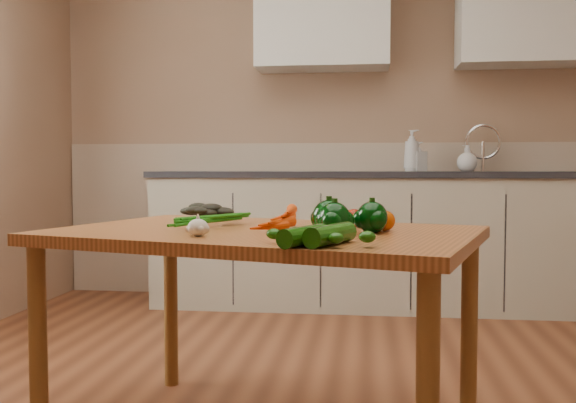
# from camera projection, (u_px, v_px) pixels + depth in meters

# --- Properties ---
(room) EXTENTS (4.04, 5.04, 2.64)m
(room) POSITION_uv_depth(u_px,v_px,m) (309.00, 76.00, 2.26)
(room) COLOR brown
(room) RESTS_ON ground
(counter_run) EXTENTS (2.84, 0.64, 1.14)m
(counter_run) POSITION_uv_depth(u_px,v_px,m) (367.00, 238.00, 4.28)
(counter_run) COLOR #AFA892
(counter_run) RESTS_ON ground
(upper_cabinets) EXTENTS (2.15, 0.35, 0.70)m
(upper_cabinets) POSITION_uv_depth(u_px,v_px,m) (414.00, 15.00, 4.29)
(upper_cabinets) COLOR silver
(upper_cabinets) RESTS_ON room
(table) EXTENTS (1.53, 1.20, 0.72)m
(table) POSITION_uv_depth(u_px,v_px,m) (264.00, 254.00, 2.12)
(table) COLOR #AF6432
(table) RESTS_ON ground
(soap_bottle_a) EXTENTS (0.15, 0.15, 0.28)m
(soap_bottle_a) POSITION_uv_depth(u_px,v_px,m) (412.00, 151.00, 4.29)
(soap_bottle_a) COLOR silver
(soap_bottle_a) RESTS_ON counter_run
(soap_bottle_b) EXTENTS (0.13, 0.13, 0.20)m
(soap_bottle_b) POSITION_uv_depth(u_px,v_px,m) (418.00, 157.00, 4.30)
(soap_bottle_b) COLOR silver
(soap_bottle_b) RESTS_ON counter_run
(soap_bottle_c) EXTENTS (0.14, 0.14, 0.17)m
(soap_bottle_c) POSITION_uv_depth(u_px,v_px,m) (467.00, 158.00, 4.26)
(soap_bottle_c) COLOR silver
(soap_bottle_c) RESTS_ON counter_run
(carrot_bunch) EXTENTS (0.29, 0.25, 0.07)m
(carrot_bunch) POSITION_uv_depth(u_px,v_px,m) (258.00, 219.00, 2.14)
(carrot_bunch) COLOR #E84405
(carrot_bunch) RESTS_ON table
(leafy_greens) EXTENTS (0.19, 0.17, 0.10)m
(leafy_greens) POSITION_uv_depth(u_px,v_px,m) (203.00, 208.00, 2.47)
(leafy_greens) COLOR black
(leafy_greens) RESTS_ON table
(garlic_bulb) EXTENTS (0.06, 0.06, 0.05)m
(garlic_bulb) POSITION_uv_depth(u_px,v_px,m) (198.00, 228.00, 1.90)
(garlic_bulb) COLOR silver
(garlic_bulb) RESTS_ON table
(pepper_a) EXTENTS (0.10, 0.10, 0.10)m
(pepper_a) POSITION_uv_depth(u_px,v_px,m) (329.00, 217.00, 1.96)
(pepper_a) COLOR black
(pepper_a) RESTS_ON table
(pepper_b) EXTENTS (0.10, 0.10, 0.10)m
(pepper_b) POSITION_uv_depth(u_px,v_px,m) (372.00, 217.00, 2.00)
(pepper_b) COLOR black
(pepper_b) RESTS_ON table
(pepper_c) EXTENTS (0.10, 0.10, 0.10)m
(pepper_c) POSITION_uv_depth(u_px,v_px,m) (334.00, 219.00, 1.93)
(pepper_c) COLOR black
(pepper_c) RESTS_ON table
(tomato_a) EXTENTS (0.07, 0.07, 0.06)m
(tomato_a) POSITION_uv_depth(u_px,v_px,m) (354.00, 218.00, 2.19)
(tomato_a) COLOR #8C1302
(tomato_a) RESTS_ON table
(tomato_b) EXTENTS (0.08, 0.08, 0.07)m
(tomato_b) POSITION_uv_depth(u_px,v_px,m) (376.00, 217.00, 2.18)
(tomato_b) COLOR #BF4704
(tomato_b) RESTS_ON table
(tomato_c) EXTENTS (0.07, 0.07, 0.07)m
(tomato_c) POSITION_uv_depth(u_px,v_px,m) (384.00, 221.00, 2.06)
(tomato_c) COLOR #BF4704
(tomato_c) RESTS_ON table
(zucchini_a) EXTENTS (0.14, 0.21, 0.06)m
(zucchini_a) POSITION_uv_depth(u_px,v_px,m) (330.00, 235.00, 1.69)
(zucchini_a) COLOR #104607
(zucchini_a) RESTS_ON table
(zucchini_b) EXTENTS (0.13, 0.19, 0.05)m
(zucchini_b) POSITION_uv_depth(u_px,v_px,m) (304.00, 236.00, 1.67)
(zucchini_b) COLOR #104607
(zucchini_b) RESTS_ON table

